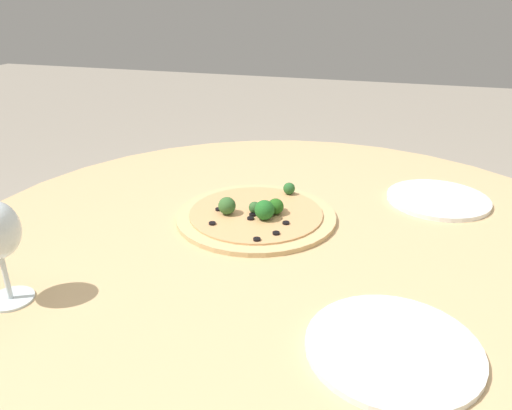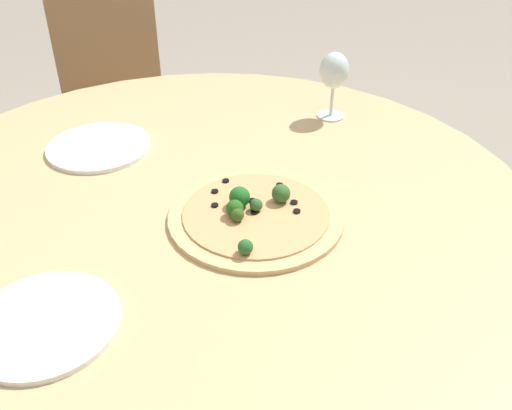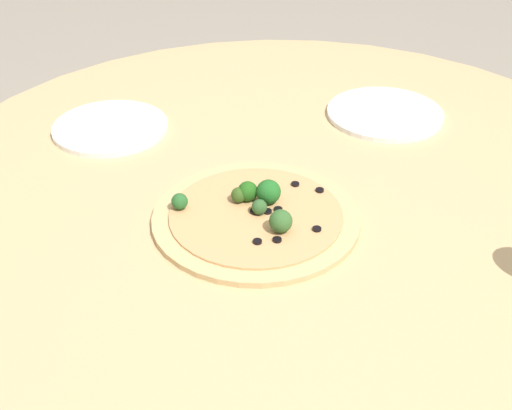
{
  "view_description": "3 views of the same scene",
  "coord_description": "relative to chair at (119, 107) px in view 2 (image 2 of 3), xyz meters",
  "views": [
    {
      "loc": [
        -0.17,
        0.82,
        1.19
      ],
      "look_at": [
        0.09,
        -0.08,
        0.77
      ],
      "focal_mm": 35.0,
      "sensor_mm": 36.0,
      "label": 1
    },
    {
      "loc": [
        -0.1,
        -0.94,
        1.37
      ],
      "look_at": [
        0.09,
        -0.08,
        0.77
      ],
      "focal_mm": 40.0,
      "sensor_mm": 36.0,
      "label": 2
    },
    {
      "loc": [
        0.99,
        -0.32,
        1.4
      ],
      "look_at": [
        0.09,
        -0.08,
        0.77
      ],
      "focal_mm": 50.0,
      "sensor_mm": 36.0,
      "label": 3
    }
  ],
  "objects": [
    {
      "name": "wine_glass",
      "position": [
        0.54,
        -0.79,
        0.39
      ],
      "size": [
        0.07,
        0.07,
        0.17
      ],
      "color": "silver",
      "rests_on": "dining_table"
    },
    {
      "name": "dining_table",
      "position": [
        0.17,
        -1.09,
        0.22
      ],
      "size": [
        1.35,
        1.35,
        0.74
      ],
      "color": "tan",
      "rests_on": "ground_plane"
    },
    {
      "name": "pizza",
      "position": [
        0.26,
        -1.18,
        0.28
      ],
      "size": [
        0.33,
        0.33,
        0.05
      ],
      "color": "tan",
      "rests_on": "dining_table"
    },
    {
      "name": "plate_far",
      "position": [
        -0.11,
        -1.38,
        0.28
      ],
      "size": [
        0.22,
        0.22,
        0.01
      ],
      "color": "white",
      "rests_on": "dining_table"
    },
    {
      "name": "plate_near",
      "position": [
        -0.03,
        -0.83,
        0.28
      ],
      "size": [
        0.23,
        0.23,
        0.01
      ],
      "color": "white",
      "rests_on": "dining_table"
    },
    {
      "name": "chair",
      "position": [
        0.0,
        0.0,
        0.0
      ],
      "size": [
        0.46,
        0.46,
        0.87
      ],
      "rotation": [
        0.0,
        0.0,
        0.15
      ],
      "color": "#997047",
      "rests_on": "ground_plane"
    }
  ]
}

